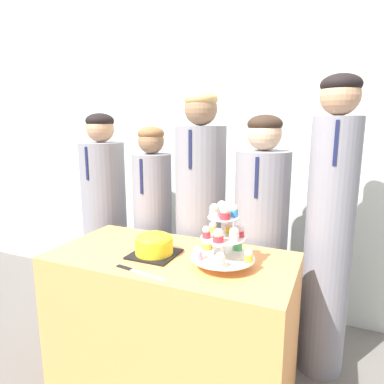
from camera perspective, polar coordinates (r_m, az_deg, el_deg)
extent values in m
cube|color=silver|center=(2.60, 7.15, 9.88)|extent=(9.00, 0.06, 2.70)
cube|color=#EF9951|center=(1.91, -3.42, -21.20)|extent=(1.21, 0.60, 0.77)
cube|color=black|center=(1.74, -6.29, -10.25)|extent=(0.22, 0.22, 0.01)
cylinder|color=yellow|center=(1.73, -6.32, -9.00)|extent=(0.19, 0.19, 0.07)
ellipsoid|color=yellow|center=(1.72, -6.35, -7.78)|extent=(0.18, 0.18, 0.07)
cube|color=silver|center=(1.54, -7.47, -13.50)|extent=(0.19, 0.04, 0.00)
cube|color=black|center=(1.62, -11.23, -12.28)|extent=(0.08, 0.03, 0.01)
cylinder|color=silver|center=(1.57, 5.19, -8.30)|extent=(0.02, 0.02, 0.24)
cylinder|color=silver|center=(1.59, 5.14, -10.78)|extent=(0.29, 0.29, 0.01)
cylinder|color=silver|center=(1.56, 5.20, -7.57)|extent=(0.20, 0.20, 0.01)
cylinder|color=silver|center=(1.53, 5.26, -4.23)|extent=(0.14, 0.14, 0.01)
cylinder|color=white|center=(1.48, 4.69, -11.84)|extent=(0.05, 0.05, 0.03)
sphere|color=white|center=(1.47, 4.71, -10.84)|extent=(0.04, 0.04, 0.04)
cylinder|color=yellow|center=(1.55, 9.37, -10.87)|extent=(0.04, 0.04, 0.03)
sphere|color=white|center=(1.54, 9.40, -9.97)|extent=(0.04, 0.04, 0.04)
cylinder|color=#4CB766|center=(1.68, 7.57, -9.05)|extent=(0.05, 0.05, 0.03)
sphere|color=beige|center=(1.67, 7.60, -8.15)|extent=(0.04, 0.04, 0.04)
cylinder|color=yellow|center=(1.67, 2.52, -9.10)|extent=(0.05, 0.05, 0.02)
sphere|color=beige|center=(1.66, 2.52, -8.27)|extent=(0.05, 0.05, 0.05)
cylinder|color=pink|center=(1.55, 0.92, -10.64)|extent=(0.04, 0.04, 0.03)
sphere|color=silver|center=(1.54, 0.92, -9.71)|extent=(0.04, 0.04, 0.04)
cylinder|color=yellow|center=(1.62, 6.02, -6.18)|extent=(0.05, 0.05, 0.03)
sphere|color=silver|center=(1.61, 6.04, -5.20)|extent=(0.04, 0.04, 0.04)
cylinder|color=yellow|center=(1.61, 3.51, -6.31)|extent=(0.04, 0.04, 0.03)
sphere|color=#F4E5C6|center=(1.61, 3.52, -5.53)|extent=(0.03, 0.03, 0.03)
cylinder|color=#E5333D|center=(1.54, 2.41, -7.16)|extent=(0.04, 0.04, 0.03)
sphere|color=#F4E5C6|center=(1.53, 2.42, -6.31)|extent=(0.04, 0.04, 0.04)
cylinder|color=#E5333D|center=(1.49, 4.38, -7.84)|extent=(0.05, 0.05, 0.02)
sphere|color=#F4E5C6|center=(1.48, 4.40, -6.89)|extent=(0.05, 0.05, 0.05)
cylinder|color=white|center=(1.50, 7.03, -7.62)|extent=(0.04, 0.04, 0.03)
sphere|color=white|center=(1.49, 7.06, -6.60)|extent=(0.04, 0.04, 0.04)
cylinder|color=#E5333D|center=(1.57, 7.94, -6.95)|extent=(0.04, 0.04, 0.02)
sphere|color=silver|center=(1.56, 7.96, -6.11)|extent=(0.04, 0.04, 0.04)
cylinder|color=white|center=(1.52, 3.75, -3.69)|extent=(0.05, 0.05, 0.03)
sphere|color=beige|center=(1.51, 3.76, -2.72)|extent=(0.04, 0.04, 0.04)
cylinder|color=#E5333D|center=(1.49, 5.48, -4.01)|extent=(0.05, 0.05, 0.03)
sphere|color=white|center=(1.48, 5.50, -2.98)|extent=(0.04, 0.04, 0.04)
cylinder|color=#3893DB|center=(1.53, 6.98, -3.58)|extent=(0.04, 0.04, 0.03)
sphere|color=white|center=(1.53, 7.00, -2.67)|extent=(0.04, 0.04, 0.04)
cylinder|color=#3893DB|center=(1.57, 4.99, -3.23)|extent=(0.05, 0.05, 0.03)
sphere|color=white|center=(1.56, 5.00, -2.25)|extent=(0.04, 0.04, 0.04)
cylinder|color=gray|center=(2.59, -14.21, -6.32)|extent=(0.31, 0.31, 1.28)
sphere|color=tan|center=(2.47, -15.04, 10.17)|extent=(0.19, 0.19, 0.19)
ellipsoid|color=black|center=(2.47, -15.11, 11.37)|extent=(0.19, 0.19, 0.10)
cube|color=#191E47|center=(2.37, -17.14, 4.56)|extent=(0.02, 0.01, 0.22)
cylinder|color=gray|center=(2.39, -6.44, -8.42)|extent=(0.26, 0.26, 1.22)
sphere|color=#8E6B4C|center=(2.25, -6.83, 8.45)|extent=(0.17, 0.17, 0.17)
ellipsoid|color=brown|center=(2.25, -6.86, 9.63)|extent=(0.17, 0.17, 0.09)
cube|color=#191E47|center=(2.16, -8.46, 2.57)|extent=(0.02, 0.01, 0.22)
cylinder|color=gray|center=(2.21, 1.38, -7.48)|extent=(0.31, 0.31, 1.40)
sphere|color=#8E6B4C|center=(2.09, 1.48, 13.67)|extent=(0.20, 0.20, 0.20)
ellipsoid|color=tan|center=(2.10, 1.49, 15.16)|extent=(0.20, 0.20, 0.11)
cube|color=#191E47|center=(1.95, -0.32, 7.12)|extent=(0.02, 0.01, 0.22)
cylinder|color=gray|center=(2.13, 11.19, -10.45)|extent=(0.31, 0.31, 1.26)
sphere|color=#D6AD89|center=(1.98, 12.00, 9.48)|extent=(0.19, 0.19, 0.19)
ellipsoid|color=#332319|center=(1.98, 12.06, 11.01)|extent=(0.20, 0.20, 0.11)
cube|color=#191E47|center=(1.85, 10.70, 2.36)|extent=(0.02, 0.01, 0.22)
cylinder|color=gray|center=(2.05, 21.66, -9.03)|extent=(0.25, 0.25, 1.45)
sphere|color=tan|center=(1.94, 23.48, 14.49)|extent=(0.20, 0.20, 0.20)
ellipsoid|color=black|center=(1.95, 23.62, 16.10)|extent=(0.20, 0.20, 0.11)
cube|color=#191E47|center=(1.81, 22.87, 7.55)|extent=(0.02, 0.01, 0.22)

